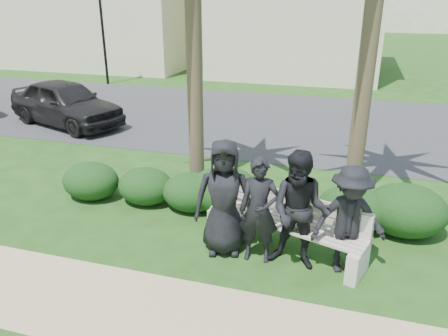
{
  "coord_description": "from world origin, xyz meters",
  "views": [
    {
      "loc": [
        1.99,
        -5.96,
        3.93
      ],
      "look_at": [
        -0.08,
        1.0,
        1.01
      ],
      "focal_mm": 35.0,
      "sensor_mm": 36.0,
      "label": 1
    }
  ],
  "objects_px": {
    "street_lamp": "(101,17)",
    "man_a": "(224,198)",
    "park_bench": "(284,227)",
    "car_a": "(66,103)",
    "man_b": "(259,210)",
    "man_d": "(349,220)",
    "man_c": "(300,211)"
  },
  "relations": [
    {
      "from": "man_c",
      "to": "street_lamp",
      "type": "bearing_deg",
      "value": 136.52
    },
    {
      "from": "street_lamp",
      "to": "car_a",
      "type": "bearing_deg",
      "value": -69.99
    },
    {
      "from": "man_a",
      "to": "man_b",
      "type": "bearing_deg",
      "value": -22.13
    },
    {
      "from": "park_bench",
      "to": "man_c",
      "type": "xyz_separation_m",
      "value": [
        0.27,
        -0.38,
        0.52
      ]
    },
    {
      "from": "man_a",
      "to": "man_b",
      "type": "height_order",
      "value": "man_a"
    },
    {
      "from": "man_a",
      "to": "man_d",
      "type": "bearing_deg",
      "value": -14.45
    },
    {
      "from": "street_lamp",
      "to": "man_c",
      "type": "bearing_deg",
      "value": -49.32
    },
    {
      "from": "man_a",
      "to": "car_a",
      "type": "distance_m",
      "value": 8.92
    },
    {
      "from": "man_b",
      "to": "car_a",
      "type": "height_order",
      "value": "man_b"
    },
    {
      "from": "man_d",
      "to": "man_b",
      "type": "bearing_deg",
      "value": 166.08
    },
    {
      "from": "park_bench",
      "to": "man_b",
      "type": "distance_m",
      "value": 0.67
    },
    {
      "from": "street_lamp",
      "to": "man_c",
      "type": "relative_size",
      "value": 2.3
    },
    {
      "from": "street_lamp",
      "to": "man_b",
      "type": "xyz_separation_m",
      "value": [
        9.82,
        -12.13,
        -2.09
      ]
    },
    {
      "from": "man_a",
      "to": "man_c",
      "type": "distance_m",
      "value": 1.2
    },
    {
      "from": "street_lamp",
      "to": "man_d",
      "type": "relative_size",
      "value": 2.52
    },
    {
      "from": "street_lamp",
      "to": "man_a",
      "type": "relative_size",
      "value": 2.26
    },
    {
      "from": "man_a",
      "to": "street_lamp",
      "type": "bearing_deg",
      "value": 113.1
    },
    {
      "from": "car_a",
      "to": "man_b",
      "type": "bearing_deg",
      "value": -108.3
    },
    {
      "from": "park_bench",
      "to": "man_d",
      "type": "xyz_separation_m",
      "value": [
        0.98,
        -0.29,
        0.43
      ]
    },
    {
      "from": "park_bench",
      "to": "man_b",
      "type": "height_order",
      "value": "man_b"
    },
    {
      "from": "park_bench",
      "to": "car_a",
      "type": "xyz_separation_m",
      "value": [
        -7.83,
        5.36,
        0.29
      ]
    },
    {
      "from": "car_a",
      "to": "street_lamp",
      "type": "bearing_deg",
      "value": 39.13
    },
    {
      "from": "park_bench",
      "to": "man_c",
      "type": "relative_size",
      "value": 1.5
    },
    {
      "from": "man_b",
      "to": "man_d",
      "type": "xyz_separation_m",
      "value": [
        1.32,
        0.08,
        -0.0
      ]
    },
    {
      "from": "park_bench",
      "to": "car_a",
      "type": "relative_size",
      "value": 0.67
    },
    {
      "from": "man_b",
      "to": "man_d",
      "type": "distance_m",
      "value": 1.33
    },
    {
      "from": "man_a",
      "to": "car_a",
      "type": "bearing_deg",
      "value": 126.35
    },
    {
      "from": "park_bench",
      "to": "man_d",
      "type": "relative_size",
      "value": 1.65
    },
    {
      "from": "park_bench",
      "to": "man_a",
      "type": "xyz_separation_m",
      "value": [
        -0.93,
        -0.29,
        0.53
      ]
    },
    {
      "from": "street_lamp",
      "to": "park_bench",
      "type": "height_order",
      "value": "street_lamp"
    },
    {
      "from": "man_c",
      "to": "man_d",
      "type": "xyz_separation_m",
      "value": [
        0.71,
        0.09,
        -0.08
      ]
    },
    {
      "from": "park_bench",
      "to": "man_a",
      "type": "distance_m",
      "value": 1.11
    }
  ]
}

